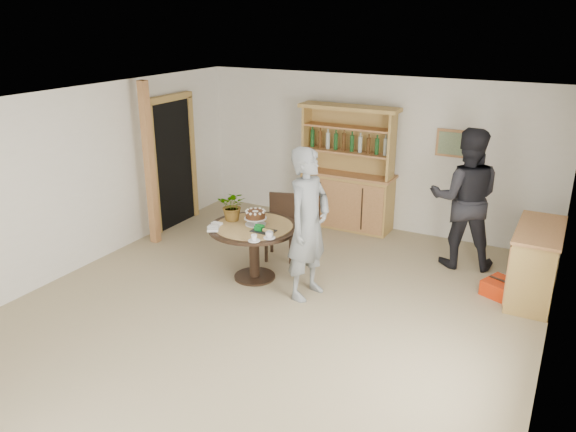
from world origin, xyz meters
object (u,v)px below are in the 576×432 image
Objects in this scene: dining_chair at (282,222)px; sideboard at (535,263)px; adult_person at (465,199)px; red_suitcase at (509,291)px; teen_boy at (308,224)px; hutch at (347,187)px; dining_table at (254,236)px.

sideboard is at bearing -10.92° from dining_chair.
adult_person reaches higher than red_suitcase.
sideboard is 1.78× the size of red_suitcase.
red_suitcase is at bearing -54.88° from teen_boy.
dining_table is at bearing -98.24° from hutch.
dining_chair is at bearing -174.27° from sideboard.
red_suitcase is (2.30, 1.10, -0.86)m from teen_boy.
adult_person is 1.41m from red_suitcase.
dining_chair is at bearing -153.56° from red_suitcase.
adult_person is (-1.03, 0.59, 0.52)m from sideboard.
dining_chair is at bearing 52.90° from teen_boy.
dining_chair is (-3.41, -0.34, 0.06)m from sideboard.
sideboard is 1.33× the size of dining_chair.
dining_chair is (-0.37, -1.58, -0.15)m from hutch.
teen_boy is (0.50, -2.51, 0.27)m from hutch.
hutch is 2.13m from adult_person.
adult_person is at bearing -18.10° from hutch.
hutch is 1.06× the size of teen_boy.
adult_person is at bearing 150.48° from sideboard.
teen_boy is at bearing -153.45° from sideboard.
sideboard is at bearing -53.85° from teen_boy.
hutch is at bearing 60.13° from dining_chair.
adult_person reaches higher than sideboard.
teen_boy reaches higher than sideboard.
dining_chair is 2.59m from adult_person.
teen_boy is at bearing -6.71° from dining_table.
sideboard is 1.30m from adult_person.
adult_person reaches higher than dining_chair.
teen_boy is 0.97× the size of adult_person.
teen_boy is (0.85, -0.10, 0.36)m from dining_table.
teen_boy is at bearing -78.71° from hutch.
dining_chair is at bearing 91.58° from dining_table.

